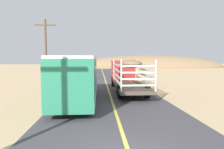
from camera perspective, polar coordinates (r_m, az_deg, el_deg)
The scene contains 4 objects.
livestock_truck at distance 19.15m, azimuth 4.08°, elevation 0.82°, with size 2.53×9.70×3.02m.
bus at distance 14.14m, azimuth -10.02°, elevation -0.74°, with size 2.54×10.00×3.21m.
power_pole_mid at distance 21.88m, azimuth -19.44°, elevation 6.74°, with size 2.20×0.24×7.37m.
distant_hill at distance 70.92m, azimuth 11.02°, elevation 2.02°, with size 57.46×18.66×9.18m, color #957553.
Camera 1 is at (-0.95, -5.25, 3.04)m, focal length 30.15 mm.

